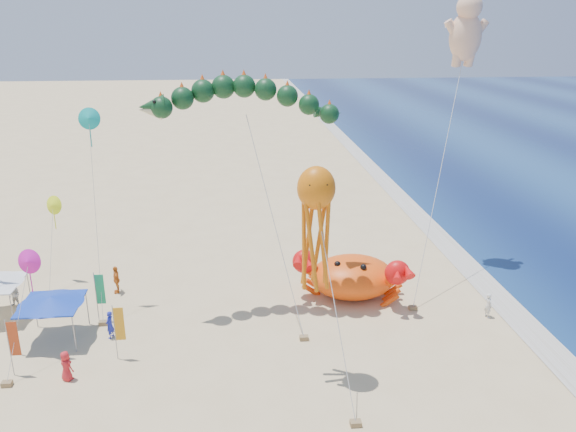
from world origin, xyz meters
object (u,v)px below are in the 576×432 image
object	(u,v)px
dragon_kite	(243,105)
cherub_kite	(467,28)
canopy_blue	(51,300)
crab_inflatable	(353,276)
octopus_kite	(316,219)

from	to	relation	value
dragon_kite	cherub_kite	xyz separation A→B (m)	(15.35, 6.57, 4.12)
cherub_kite	canopy_blue	bearing A→B (deg)	-160.03
crab_inflatable	octopus_kite	xyz separation A→B (m)	(-3.74, -8.33, 6.92)
cherub_kite	octopus_kite	xyz separation A→B (m)	(-12.20, -14.21, -8.41)
dragon_kite	canopy_blue	xyz separation A→B (m)	(-11.00, -3.01, -10.21)
crab_inflatable	canopy_blue	xyz separation A→B (m)	(-17.90, -3.69, 0.99)
dragon_kite	cherub_kite	bearing A→B (deg)	23.16
crab_inflatable	cherub_kite	bearing A→B (deg)	34.82
octopus_kite	canopy_blue	bearing A→B (deg)	161.88
dragon_kite	octopus_kite	distance (m)	9.31
crab_inflatable	cherub_kite	world-z (taller)	cherub_kite
crab_inflatable	canopy_blue	bearing A→B (deg)	-168.34
cherub_kite	canopy_blue	xyz separation A→B (m)	(-26.36, -9.58, -14.34)
dragon_kite	cherub_kite	size ratio (longest dim) A/B	0.73
cherub_kite	crab_inflatable	bearing A→B (deg)	-145.18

